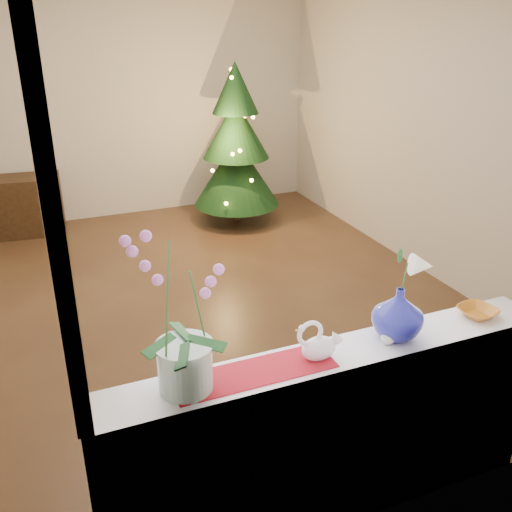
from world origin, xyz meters
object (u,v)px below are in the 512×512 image
(paperweight, at_px, (388,337))
(side_table, at_px, (21,206))
(orchid_pot, at_px, (182,314))
(xmas_tree, at_px, (236,145))
(swan, at_px, (319,340))
(blue_vase, at_px, (398,310))
(amber_dish, at_px, (477,313))

(paperweight, distance_m, side_table, 4.92)
(orchid_pot, xyz_separation_m, xmas_tree, (1.77, 4.11, -0.37))
(xmas_tree, relative_size, side_table, 2.10)
(paperweight, relative_size, side_table, 0.08)
(orchid_pot, height_order, swan, orchid_pot)
(side_table, bearing_deg, swan, -68.88)
(paperweight, height_order, side_table, paperweight)
(orchid_pot, bearing_deg, xmas_tree, 66.72)
(swan, relative_size, paperweight, 3.25)
(orchid_pot, relative_size, xmas_tree, 0.38)
(swan, relative_size, side_table, 0.25)
(blue_vase, bearing_deg, paperweight, -151.65)
(amber_dish, bearing_deg, orchid_pot, -179.61)
(orchid_pot, height_order, side_table, orchid_pot)
(xmas_tree, bearing_deg, orchid_pot, -113.28)
(orchid_pot, xyz_separation_m, amber_dish, (1.49, 0.01, -0.32))
(blue_vase, relative_size, amber_dish, 1.83)
(blue_vase, relative_size, paperweight, 4.23)
(blue_vase, height_order, paperweight, blue_vase)
(orchid_pot, xyz_separation_m, paperweight, (0.93, -0.03, -0.31))
(blue_vase, height_order, amber_dish, blue_vase)
(orchid_pot, bearing_deg, amber_dish, 0.39)
(orchid_pot, relative_size, blue_vase, 2.43)
(orchid_pot, bearing_deg, blue_vase, 0.43)
(swan, distance_m, blue_vase, 0.42)
(swan, xyz_separation_m, amber_dish, (0.90, 0.02, -0.07))
(blue_vase, distance_m, xmas_tree, 4.17)
(paperweight, height_order, xmas_tree, xmas_tree)
(amber_dish, bearing_deg, blue_vase, -179.71)
(paperweight, bearing_deg, blue_vase, 28.35)
(blue_vase, xyz_separation_m, xmas_tree, (0.76, 4.10, -0.16))
(blue_vase, relative_size, side_table, 0.33)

